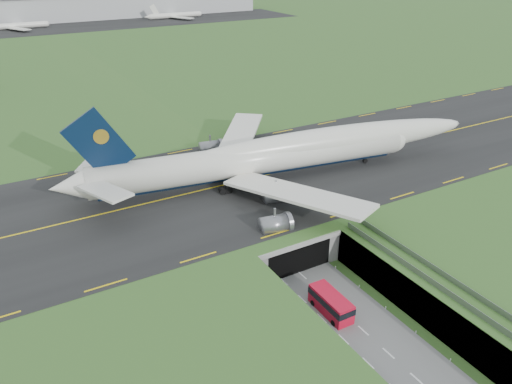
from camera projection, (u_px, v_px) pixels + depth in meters
ground at (328, 300)px, 76.14m from camera, size 900.00×900.00×0.00m
airfield_deck at (330, 284)px, 74.81m from camera, size 800.00×800.00×6.00m
trench_road at (361, 329)px, 70.26m from camera, size 12.00×75.00×0.20m
taxiway at (229, 184)px, 99.11m from camera, size 800.00×44.00×0.18m
tunnel_portal at (272, 233)px, 87.66m from camera, size 17.00×22.30×6.00m
guideway at (491, 322)px, 63.81m from camera, size 3.00×53.00×7.05m
jumbo_jet at (284, 154)px, 100.01m from camera, size 87.96×57.23×19.15m
shuttle_tram at (331, 304)px, 72.75m from camera, size 3.07×7.73×3.14m
cargo_terminal at (30, 9)px, 302.88m from camera, size 320.00×67.00×15.60m
distant_hills at (91, 12)px, 441.13m from camera, size 700.00×91.00×60.00m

